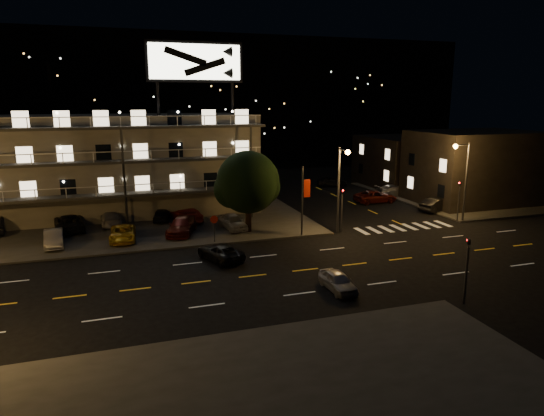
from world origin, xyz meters
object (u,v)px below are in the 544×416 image
object	(u,v)px
road_car_east	(338,281)
road_car_west	(220,252)
lot_car_4	(233,221)
side_car_0	(437,205)
tree	(247,184)
lot_car_2	(123,233)
lot_car_7	(111,219)

from	to	relation	value
road_car_east	road_car_west	size ratio (longest dim) A/B	0.79
lot_car_4	side_car_0	bearing A→B (deg)	-6.88
road_car_west	side_car_0	bearing A→B (deg)	179.45
tree	side_car_0	bearing A→B (deg)	5.23
lot_car_2	road_car_east	world-z (taller)	lot_car_2
side_car_0	road_car_west	world-z (taller)	side_car_0
lot_car_2	lot_car_7	distance (m)	5.89
tree	road_car_west	xyz separation A→B (m)	(-4.07, -6.79, -3.98)
road_car_west	tree	bearing A→B (deg)	-140.00
lot_car_2	road_car_east	xyz separation A→B (m)	(13.11, -15.65, -0.17)
tree	lot_car_4	bearing A→B (deg)	132.05
lot_car_2	lot_car_7	size ratio (longest dim) A/B	1.00
lot_car_2	side_car_0	world-z (taller)	side_car_0
tree	road_car_east	size ratio (longest dim) A/B	2.07
lot_car_4	side_car_0	size ratio (longest dim) A/B	0.91
lot_car_4	lot_car_7	xyz separation A→B (m)	(-11.01, 5.02, -0.06)
lot_car_2	lot_car_7	xyz separation A→B (m)	(-1.00, 5.81, 0.03)
lot_car_4	road_car_west	world-z (taller)	lot_car_4
tree	lot_car_2	size ratio (longest dim) A/B	1.64
side_car_0	lot_car_4	bearing A→B (deg)	73.37
lot_car_4	road_car_west	bearing A→B (deg)	-118.73
tree	lot_car_4	distance (m)	4.11
lot_car_2	road_car_west	bearing A→B (deg)	-42.61
tree	road_car_east	xyz separation A→B (m)	(1.95, -15.17, -4.00)
tree	road_car_west	world-z (taller)	tree
tree	road_car_west	distance (m)	8.86
tree	side_car_0	world-z (taller)	tree
tree	lot_car_7	world-z (taller)	tree
lot_car_2	side_car_0	size ratio (longest dim) A/B	0.99
lot_car_7	side_car_0	xyz separation A→B (m)	(34.43, -4.25, -0.05)
road_car_west	road_car_east	bearing A→B (deg)	106.62
tree	lot_car_2	world-z (taller)	tree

